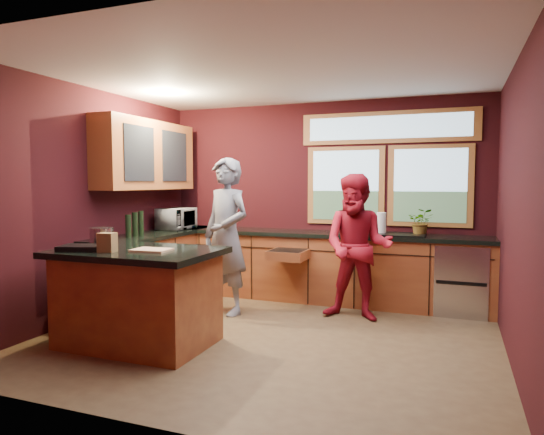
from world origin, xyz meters
The scene contains 14 objects.
floor centered at (0.00, 0.00, 0.00)m, with size 4.50×4.50×0.00m, color brown.
room_shell centered at (-0.60, 0.32, 1.80)m, with size 4.52×4.02×2.71m.
back_counter centered at (0.20, 1.70, 0.46)m, with size 4.50×0.64×0.93m.
left_counter centered at (-1.95, 0.85, 0.47)m, with size 0.64×2.30×0.93m.
island centered at (-1.13, -0.66, 0.48)m, with size 1.55×1.05×0.95m.
person_grey centered at (-0.82, 0.68, 0.95)m, with size 0.69×0.45×1.89m, color slate.
person_red centered at (0.72, 0.97, 0.85)m, with size 0.82×0.64×1.70m, color maroon.
microwave centered at (-1.92, 1.32, 1.08)m, with size 0.54×0.37×0.30m, color #999999.
potted_plant centered at (1.37, 1.75, 1.10)m, with size 0.30×0.26×0.34m, color #999999.
paper_towel centered at (0.88, 1.70, 1.07)m, with size 0.12×0.12×0.28m, color white.
cutting_board centered at (-0.93, -0.71, 0.95)m, with size 0.35×0.25×0.02m, color tan.
stock_pot centered at (-1.68, -0.51, 1.03)m, with size 0.24×0.24×0.18m, color #B1B1B6.
paper_bag centered at (-1.28, -0.91, 1.03)m, with size 0.15×0.12×0.18m, color brown.
black_tray centered at (-1.58, -0.91, 0.97)m, with size 0.40×0.28×0.05m, color black.
Camera 1 is at (1.76, -4.58, 1.60)m, focal length 32.00 mm.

